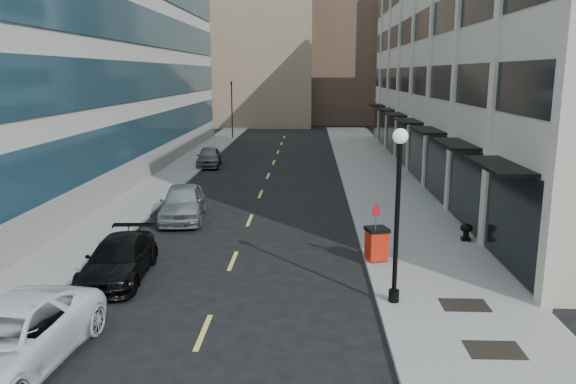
# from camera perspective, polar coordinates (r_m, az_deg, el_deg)

# --- Properties ---
(ground) EXTENTS (160.00, 160.00, 0.00)m
(ground) POSITION_cam_1_polar(r_m,az_deg,el_deg) (14.38, -10.15, -17.35)
(ground) COLOR black
(ground) RESTS_ON ground
(sidewalk_right) EXTENTS (5.00, 80.00, 0.15)m
(sidewalk_right) POSITION_cam_1_polar(r_m,az_deg,el_deg) (33.27, 10.16, -0.20)
(sidewalk_right) COLOR gray
(sidewalk_right) RESTS_ON ground
(sidewalk_left) EXTENTS (3.00, 80.00, 0.15)m
(sidewalk_left) POSITION_cam_1_polar(r_m,az_deg,el_deg) (34.27, -13.70, 0.00)
(sidewalk_left) COLOR gray
(sidewalk_left) RESTS_ON ground
(building_right) EXTENTS (15.30, 46.50, 18.25)m
(building_right) POSITION_cam_1_polar(r_m,az_deg,el_deg) (41.69, 22.63, 13.86)
(building_right) COLOR #B3A997
(building_right) RESTS_ON ground
(building_left) EXTENTS (16.14, 46.00, 20.00)m
(building_left) POSITION_cam_1_polar(r_m,az_deg,el_deg) (43.61, -24.21, 14.93)
(building_left) COLOR beige
(building_left) RESTS_ON ground
(skyline_tan_near) EXTENTS (14.00, 18.00, 28.00)m
(skyline_tan_near) POSITION_cam_1_polar(r_m,az_deg,el_deg) (80.81, -2.75, 16.97)
(skyline_tan_near) COLOR #887259
(skyline_tan_near) RESTS_ON ground
(skyline_brown) EXTENTS (12.00, 16.00, 34.00)m
(skyline_brown) POSITION_cam_1_polar(r_m,az_deg,el_deg) (84.96, 6.02, 18.71)
(skyline_brown) COLOR brown
(skyline_brown) RESTS_ON ground
(skyline_tan_far) EXTENTS (12.00, 14.00, 22.00)m
(skyline_tan_far) POSITION_cam_1_polar(r_m,az_deg,el_deg) (91.87, -8.60, 14.38)
(skyline_tan_far) COLOR #887259
(skyline_tan_far) RESTS_ON ground
(skyline_stone) EXTENTS (10.00, 14.00, 20.00)m
(skyline_stone) POSITION_cam_1_polar(r_m,az_deg,el_deg) (79.71, 13.59, 13.85)
(skyline_stone) COLOR #B3A997
(skyline_stone) RESTS_ON ground
(grate_mid) EXTENTS (1.40, 1.00, 0.01)m
(grate_mid) POSITION_cam_1_polar(r_m,az_deg,el_deg) (15.61, 20.22, -14.81)
(grate_mid) COLOR black
(grate_mid) RESTS_ON sidewalk_right
(grate_far) EXTENTS (1.40, 1.00, 0.01)m
(grate_far) POSITION_cam_1_polar(r_m,az_deg,el_deg) (18.04, 17.50, -10.89)
(grate_far) COLOR black
(grate_far) RESTS_ON sidewalk_right
(road_centerline) EXTENTS (0.15, 68.20, 0.01)m
(road_centerline) POSITION_cam_1_polar(r_m,az_deg,el_deg) (30.18, -3.31, -1.41)
(road_centerline) COLOR #D8CC4C
(road_centerline) RESTS_ON ground
(traffic_signal) EXTENTS (0.66, 0.66, 6.98)m
(traffic_signal) POSITION_cam_1_polar(r_m,az_deg,el_deg) (60.81, -5.77, 10.75)
(traffic_signal) COLOR black
(traffic_signal) RESTS_ON ground
(car_white_van) EXTENTS (3.13, 6.00, 1.61)m
(car_white_van) POSITION_cam_1_polar(r_m,az_deg,el_deg) (15.25, -26.72, -13.34)
(car_white_van) COLOR white
(car_white_van) RESTS_ON ground
(car_black_pickup) EXTENTS (2.23, 4.94, 1.40)m
(car_black_pickup) POSITION_cam_1_polar(r_m,az_deg,el_deg) (20.37, -16.79, -6.55)
(car_black_pickup) COLOR black
(car_black_pickup) RESTS_ON ground
(car_silver_sedan) EXTENTS (2.67, 5.26, 1.72)m
(car_silver_sedan) POSITION_cam_1_polar(r_m,az_deg,el_deg) (27.62, -10.64, -1.05)
(car_silver_sedan) COLOR #919599
(car_silver_sedan) RESTS_ON ground
(car_grey_sedan) EXTENTS (2.17, 4.49, 1.48)m
(car_grey_sedan) POSITION_cam_1_polar(r_m,az_deg,el_deg) (43.18, -8.04, 3.56)
(car_grey_sedan) COLOR slate
(car_grey_sedan) RESTS_ON ground
(trash_bin) EXTENTS (0.95, 0.96, 1.26)m
(trash_bin) POSITION_cam_1_polar(r_m,az_deg,el_deg) (21.16, 8.98, -5.11)
(trash_bin) COLOR red
(trash_bin) RESTS_ON sidewalk_right
(lamppost) EXTENTS (0.45, 0.45, 5.42)m
(lamppost) POSITION_cam_1_polar(r_m,az_deg,el_deg) (16.83, 11.09, -0.82)
(lamppost) COLOR black
(lamppost) RESTS_ON sidewalk_right
(sign_post) EXTENTS (0.27, 0.09, 2.34)m
(sign_post) POSITION_cam_1_polar(r_m,az_deg,el_deg) (20.56, 8.90, -3.20)
(sign_post) COLOR slate
(sign_post) RESTS_ON sidewalk_right
(urn_planter) EXTENTS (0.51, 0.51, 0.71)m
(urn_planter) POSITION_cam_1_polar(r_m,az_deg,el_deg) (24.56, 17.66, -3.73)
(urn_planter) COLOR black
(urn_planter) RESTS_ON sidewalk_right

